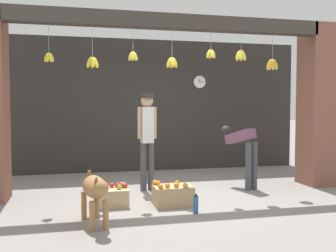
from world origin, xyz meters
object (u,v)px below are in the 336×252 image
Objects in this scene: fruit_crate_apples at (113,196)px; wall_clock at (200,82)px; water_bottle at (196,205)px; shopkeeper at (147,133)px; dog at (95,189)px; fruit_crate_oranges at (173,195)px; worker_stooping at (242,147)px.

fruit_crate_apples is 4.12m from wall_clock.
fruit_crate_apples is 1.73× the size of water_bottle.
water_bottle is at bearing 98.42° from shopkeeper.
shopkeeper is 1.43m from fruit_crate_apples.
wall_clock reaches higher than dog.
fruit_crate_oranges is 1.89× the size of wall_clock.
water_bottle is 0.88× the size of wall_clock.
worker_stooping is at bearing 110.29° from dog.
shopkeeper reaches higher than fruit_crate_oranges.
water_bottle is (1.37, 0.20, -0.33)m from dog.
fruit_crate_apples is at bearing 148.30° from water_bottle.
fruit_crate_apples reaches higher than water_bottle.
dog is at bearing 55.12° from shopkeeper.
fruit_crate_apples is (-0.88, 0.17, -0.01)m from fruit_crate_oranges.
wall_clock is (-0.14, 2.13, 1.31)m from worker_stooping.
worker_stooping is 3.65× the size of wall_clock.
dog is at bearing -149.12° from fruit_crate_oranges.
water_bottle is 4.20m from wall_clock.
worker_stooping is at bearing 47.27° from water_bottle.
wall_clock is (1.16, 3.54, 1.93)m from water_bottle.
shopkeeper is at bearing 155.38° from worker_stooping.
worker_stooping is at bearing -86.22° from wall_clock.
shopkeeper reaches higher than dog.
worker_stooping is 2.51m from wall_clock.
shopkeeper is at bearing 101.03° from fruit_crate_oranges.
wall_clock is (2.54, 3.74, 1.60)m from dog.
worker_stooping is at bearing 17.12° from fruit_crate_apples.
fruit_crate_oranges is 0.90m from fruit_crate_apples.
dog reaches higher than water_bottle.
shopkeeper reaches higher than fruit_crate_apples.
wall_clock is at bearing 71.81° from water_bottle.
fruit_crate_oranges is at bearing 112.51° from water_bottle.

